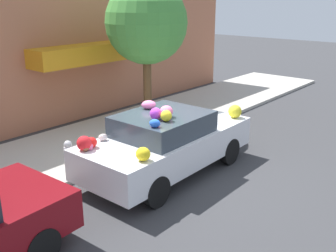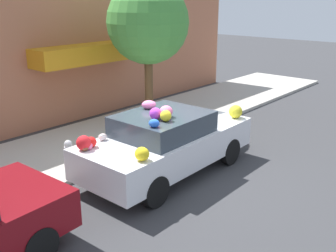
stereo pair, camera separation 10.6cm
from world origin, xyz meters
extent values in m
plane|color=#38383A|center=(0.00, 0.00, 0.00)|extent=(60.00, 60.00, 0.00)
cube|color=#B2ADA3|center=(0.00, 2.70, 0.06)|extent=(24.00, 3.20, 0.11)
cube|color=#B26B4C|center=(0.00, 4.95, 2.46)|extent=(18.00, 0.30, 4.91)
cube|color=orange|center=(1.41, 4.35, 2.18)|extent=(3.79, 0.90, 0.55)
cylinder|color=brown|center=(2.03, 2.46, 1.22)|extent=(0.24, 0.24, 2.21)
sphere|color=#47933D|center=(2.03, 2.46, 3.15)|extent=(2.35, 2.35, 2.35)
cylinder|color=#B2B2B7|center=(-1.52, 1.56, 0.39)|extent=(0.20, 0.20, 0.55)
sphere|color=#B2B2B7|center=(-1.52, 1.56, 0.72)|extent=(0.18, 0.18, 0.18)
cube|color=silver|center=(0.00, -0.07, 0.65)|extent=(4.31, 1.83, 0.67)
cube|color=#333D47|center=(-0.17, -0.07, 1.21)|extent=(1.95, 1.59, 0.45)
cylinder|color=black|center=(1.32, 0.77, 0.32)|extent=(0.64, 0.19, 0.64)
cylinder|color=black|center=(1.34, -0.87, 0.32)|extent=(0.64, 0.19, 0.64)
cylinder|color=black|center=(-1.34, 0.74, 0.32)|extent=(0.64, 0.19, 0.64)
cylinder|color=black|center=(-1.32, -0.90, 0.32)|extent=(0.64, 0.19, 0.64)
ellipsoid|color=white|center=(-1.31, 0.60, 1.06)|extent=(0.22, 0.16, 0.15)
sphere|color=brown|center=(-1.92, 0.41, 1.06)|extent=(0.17, 0.17, 0.15)
ellipsoid|color=pink|center=(-0.32, -0.29, 1.56)|extent=(0.33, 0.30, 0.25)
sphere|color=red|center=(-1.71, 0.47, 1.09)|extent=(0.24, 0.24, 0.22)
sphere|color=yellow|center=(1.88, -0.63, 1.15)|extent=(0.41, 0.41, 0.33)
sphere|color=red|center=(-1.90, 0.46, 1.13)|extent=(0.34, 0.34, 0.29)
sphere|color=pink|center=(-1.82, 0.40, 1.06)|extent=(0.18, 0.18, 0.15)
sphere|color=purple|center=(-0.57, -0.22, 1.56)|extent=(0.32, 0.32, 0.25)
ellipsoid|color=black|center=(0.86, -0.34, 1.07)|extent=(0.32, 0.35, 0.18)
ellipsoid|color=yellow|center=(-1.52, -0.76, 1.11)|extent=(0.27, 0.29, 0.26)
ellipsoid|color=black|center=(0.87, -0.43, 1.06)|extent=(0.36, 0.32, 0.16)
ellipsoid|color=pink|center=(-0.07, 0.44, 1.53)|extent=(0.41, 0.41, 0.19)
ellipsoid|color=blue|center=(-0.96, -0.55, 1.52)|extent=(0.26, 0.27, 0.16)
sphere|color=yellow|center=(-0.52, -0.46, 1.55)|extent=(0.25, 0.25, 0.23)
cylinder|color=black|center=(-3.69, -0.73, 0.30)|extent=(0.60, 0.21, 0.59)
camera|label=1|loc=(-6.28, -5.41, 3.84)|focal=42.00mm
camera|label=2|loc=(-6.21, -5.49, 3.84)|focal=42.00mm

